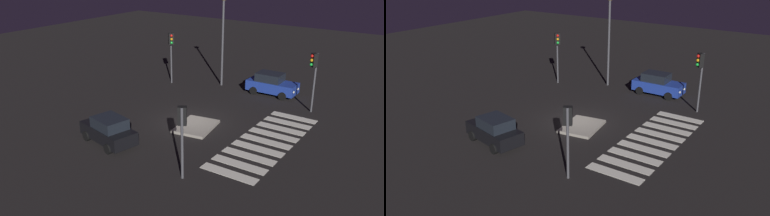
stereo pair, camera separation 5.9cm
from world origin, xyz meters
TOP-DOWN VIEW (x-y plane):
  - ground_plane at (0.00, 0.00)m, footprint 80.00×80.00m
  - traffic_island at (-0.67, -0.79)m, footprint 3.26×2.65m
  - car_blue at (8.32, -2.10)m, footprint 1.92×4.04m
  - car_black at (-5.52, 2.28)m, footprint 2.45×4.12m
  - traffic_light_north at (6.11, 6.31)m, footprint 0.54×0.54m
  - traffic_light_south at (-6.19, -3.64)m, footprint 0.53×0.54m
  - traffic_light_east at (6.26, -5.97)m, footprint 0.54×0.54m
  - street_lamp at (8.13, 2.45)m, footprint 0.56×0.56m
  - crosswalk_near at (0.00, -5.46)m, footprint 9.90×3.20m

SIDE VIEW (x-z plane):
  - ground_plane at x=0.00m, z-range 0.00..0.00m
  - crosswalk_near at x=0.00m, z-range 0.00..0.02m
  - traffic_island at x=-0.67m, z-range 0.00..0.18m
  - car_black at x=-5.52m, z-range -0.02..1.69m
  - car_blue at x=8.32m, z-range -0.02..1.73m
  - traffic_light_south at x=-6.19m, z-range 1.00..4.85m
  - traffic_light_east at x=6.26m, z-range 1.11..5.43m
  - traffic_light_north at x=6.11m, z-range 1.14..5.56m
  - street_lamp at x=8.13m, z-range 1.40..9.07m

